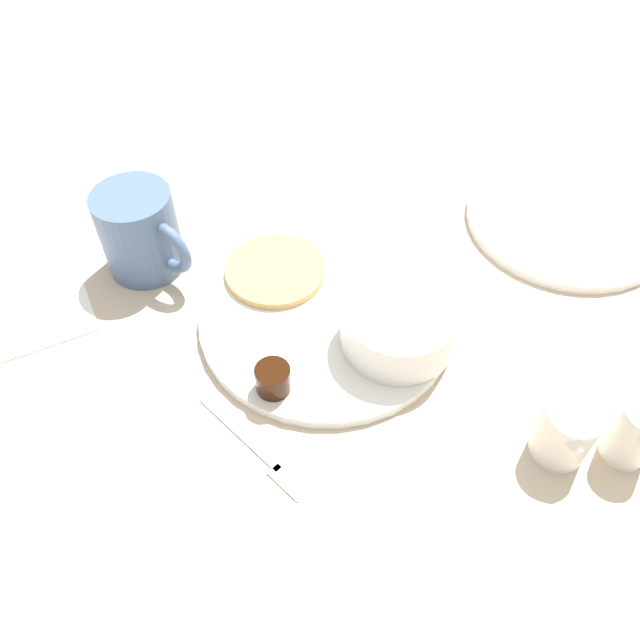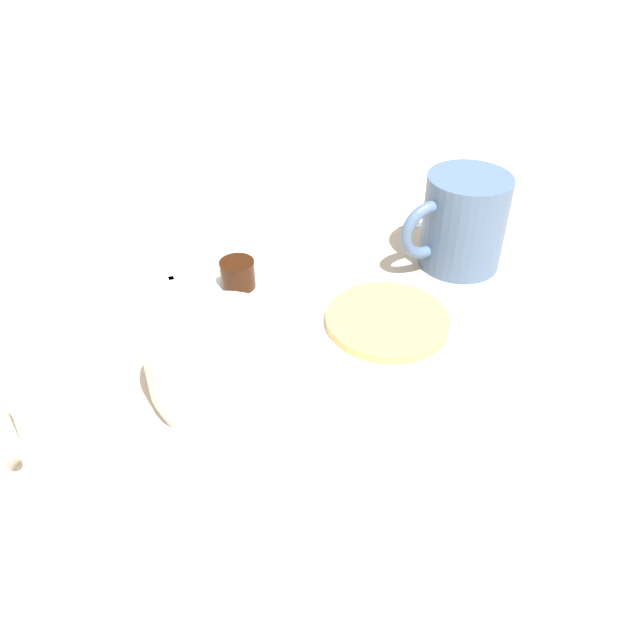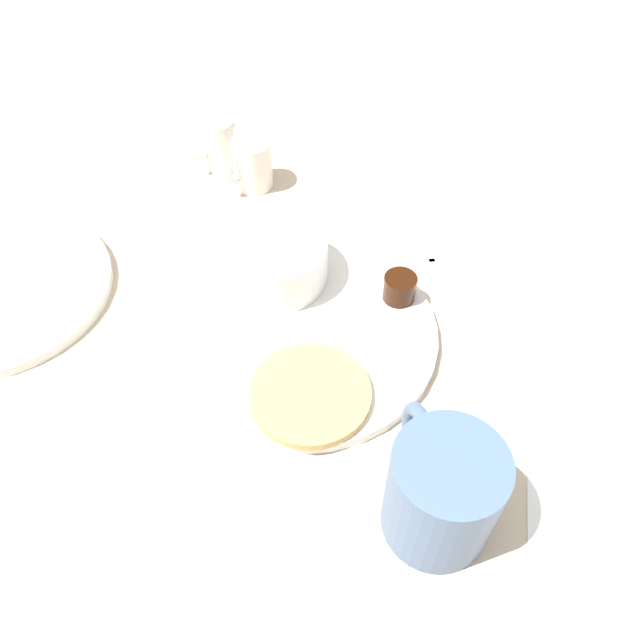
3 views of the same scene
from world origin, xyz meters
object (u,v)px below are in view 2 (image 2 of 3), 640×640
object	(u,v)px
plate	(301,347)
bowl	(218,355)
fork	(188,275)
coffee_mug	(462,222)

from	to	relation	value
plate	bowl	distance (m)	0.09
plate	fork	xyz separation A→B (m)	(-0.09, 0.15, -0.00)
coffee_mug	fork	size ratio (longest dim) A/B	0.84
coffee_mug	bowl	bearing A→B (deg)	-152.71
plate	coffee_mug	size ratio (longest dim) A/B	2.25
bowl	coffee_mug	size ratio (longest dim) A/B	0.96
coffee_mug	fork	xyz separation A→B (m)	(-0.29, 0.04, -0.05)
coffee_mug	fork	bearing A→B (deg)	171.89
plate	bowl	world-z (taller)	bowl
plate	fork	world-z (taller)	plate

